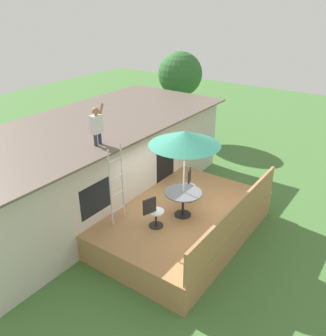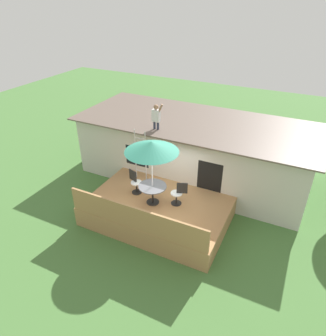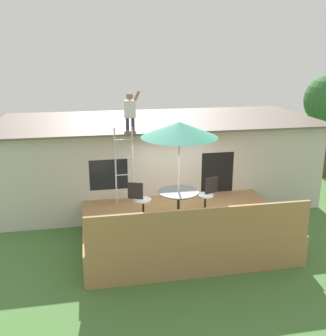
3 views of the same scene
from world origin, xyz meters
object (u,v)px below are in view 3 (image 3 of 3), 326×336
at_px(patio_umbrella, 179,130).
at_px(patio_chair_left, 140,200).
at_px(patio_chair_right, 207,195).
at_px(person_figure, 130,108).
at_px(step_ladder, 124,166).
at_px(patio_table, 178,197).

relative_size(patio_umbrella, patio_chair_left, 2.76).
bearing_deg(patio_chair_right, person_figure, -67.05).
xyz_separation_m(patio_umbrella, step_ladder, (-1.25, 1.32, -1.25)).
bearing_deg(step_ladder, patio_table, -46.65).
xyz_separation_m(person_figure, patio_chair_left, (0.01, -1.86, -2.12)).
relative_size(patio_umbrella, person_figure, 2.29).
xyz_separation_m(patio_umbrella, person_figure, (-0.95, 2.19, 0.23)).
bearing_deg(patio_umbrella, patio_chair_right, 22.21).
height_order(step_ladder, patio_chair_right, step_ladder).
height_order(patio_umbrella, patio_chair_right, patio_umbrella).
xyz_separation_m(step_ladder, person_figure, (0.30, 0.87, 1.48)).
relative_size(person_figure, patio_chair_left, 1.21).
bearing_deg(person_figure, step_ladder, -108.97).
bearing_deg(person_figure, patio_chair_right, -44.85).
bearing_deg(patio_table, step_ladder, 133.35).
bearing_deg(person_figure, patio_table, -66.56).
height_order(person_figure, patio_chair_left, person_figure).
relative_size(step_ladder, patio_chair_left, 2.39).
bearing_deg(person_figure, patio_chair_left, -89.79).
bearing_deg(patio_chair_left, step_ladder, 126.39).
height_order(patio_chair_left, patio_chair_right, same).
relative_size(patio_table, patio_umbrella, 0.41).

